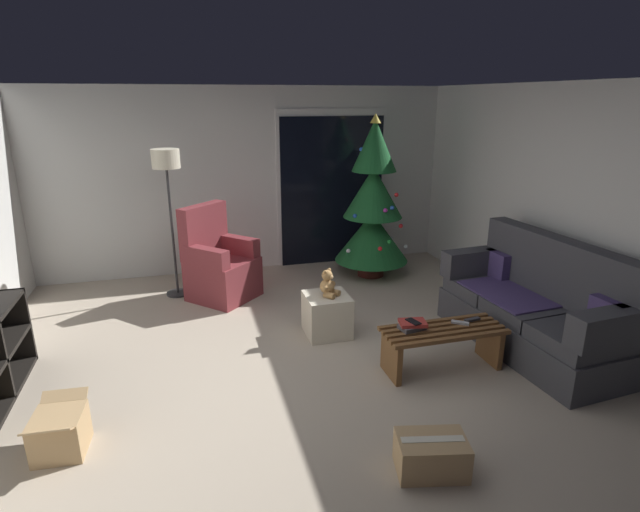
% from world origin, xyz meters
% --- Properties ---
extents(ground_plane, '(7.00, 7.00, 0.00)m').
position_xyz_m(ground_plane, '(0.00, 0.00, 0.00)').
color(ground_plane, '#B2A38E').
extents(wall_back, '(5.72, 0.12, 2.50)m').
position_xyz_m(wall_back, '(0.00, 3.06, 1.25)').
color(wall_back, silver).
rests_on(wall_back, ground).
extents(wall_right, '(0.12, 6.00, 2.50)m').
position_xyz_m(wall_right, '(2.86, 0.00, 1.25)').
color(wall_right, silver).
rests_on(wall_right, ground).
extents(patio_door_frame, '(1.60, 0.02, 2.20)m').
position_xyz_m(patio_door_frame, '(1.21, 2.99, 1.10)').
color(patio_door_frame, silver).
rests_on(patio_door_frame, ground).
extents(patio_door_glass, '(1.50, 0.02, 2.10)m').
position_xyz_m(patio_door_glass, '(1.21, 2.97, 1.05)').
color(patio_door_glass, black).
rests_on(patio_door_glass, ground).
extents(couch, '(0.92, 1.99, 1.08)m').
position_xyz_m(couch, '(2.32, -0.12, 0.40)').
color(couch, '#3D3D42').
rests_on(couch, ground).
extents(coffee_table, '(1.10, 0.40, 0.40)m').
position_xyz_m(coffee_table, '(1.27, -0.26, 0.27)').
color(coffee_table, brown).
rests_on(coffee_table, ground).
extents(remote_graphite, '(0.16, 0.06, 0.02)m').
position_xyz_m(remote_graphite, '(1.60, -0.19, 0.41)').
color(remote_graphite, '#333338').
rests_on(remote_graphite, coffee_table).
extents(remote_silver, '(0.15, 0.13, 0.02)m').
position_xyz_m(remote_silver, '(1.46, -0.22, 0.41)').
color(remote_silver, '#ADADB2').
rests_on(remote_silver, coffee_table).
extents(book_stack, '(0.26, 0.21, 0.07)m').
position_xyz_m(book_stack, '(1.00, -0.19, 0.44)').
color(book_stack, '#4C4C51').
rests_on(book_stack, coffee_table).
extents(cell_phone, '(0.11, 0.16, 0.01)m').
position_xyz_m(cell_phone, '(1.00, -0.21, 0.48)').
color(cell_phone, black).
rests_on(cell_phone, book_stack).
extents(christmas_tree, '(0.99, 1.00, 2.16)m').
position_xyz_m(christmas_tree, '(1.56, 2.25, 0.95)').
color(christmas_tree, '#4C1E19').
rests_on(christmas_tree, ground).
extents(armchair, '(0.97, 0.97, 1.13)m').
position_xyz_m(armchair, '(-0.51, 2.00, 0.40)').
color(armchair, maroon).
rests_on(armchair, ground).
extents(floor_lamp, '(0.32, 0.32, 1.78)m').
position_xyz_m(floor_lamp, '(-1.02, 2.23, 1.51)').
color(floor_lamp, '#2D2D30').
rests_on(floor_lamp, ground).
extents(ottoman, '(0.44, 0.44, 0.43)m').
position_xyz_m(ottoman, '(0.47, 0.69, 0.21)').
color(ottoman, beige).
rests_on(ottoman, ground).
extents(teddy_bear_honey, '(0.21, 0.22, 0.29)m').
position_xyz_m(teddy_bear_honey, '(0.48, 0.68, 0.55)').
color(teddy_bear_honey, tan).
rests_on(teddy_bear_honey, ottoman).
extents(cardboard_box_taped_mid_floor, '(0.51, 0.39, 0.25)m').
position_xyz_m(cardboard_box_taped_mid_floor, '(0.57, -1.41, 0.12)').
color(cardboard_box_taped_mid_floor, tan).
rests_on(cardboard_box_taped_mid_floor, ground).
extents(cardboard_box_open_near_shelf, '(0.35, 0.52, 0.34)m').
position_xyz_m(cardboard_box_open_near_shelf, '(-1.80, -0.56, 0.15)').
color(cardboard_box_open_near_shelf, tan).
rests_on(cardboard_box_open_near_shelf, ground).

